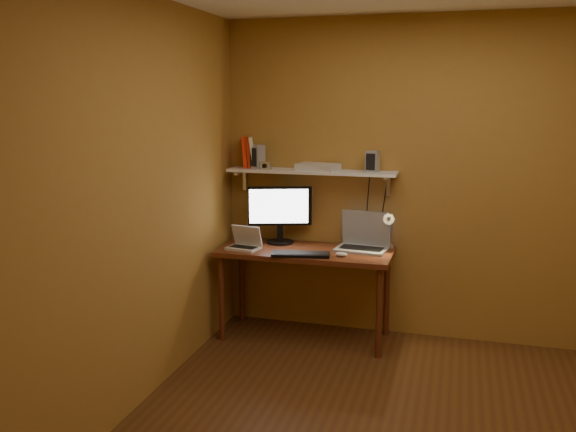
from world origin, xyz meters
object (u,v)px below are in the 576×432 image
(wall_shelf, at_px, (312,172))
(router, at_px, (318,167))
(laptop, at_px, (364,240))
(mouse, at_px, (341,254))
(desk, at_px, (305,260))
(monitor, at_px, (280,212))
(shelf_camera, at_px, (266,166))
(netbook, at_px, (245,242))
(keyboard, at_px, (301,254))
(speaker_right, at_px, (373,161))
(desk_lamp, at_px, (390,226))
(speaker_left, at_px, (256,157))

(wall_shelf, height_order, router, router)
(laptop, height_order, mouse, laptop)
(router, bearing_deg, desk, -105.41)
(monitor, xyz_separation_m, shelf_camera, (-0.11, -0.03, 0.38))
(desk, bearing_deg, netbook, -167.15)
(monitor, relative_size, netbook, 1.83)
(netbook, distance_m, keyboard, 0.51)
(desk, bearing_deg, wall_shelf, 90.00)
(netbook, xyz_separation_m, speaker_right, (0.98, 0.31, 0.66))
(desk, distance_m, netbook, 0.51)
(desk_lamp, height_order, speaker_left, speaker_left)
(wall_shelf, bearing_deg, desk, -90.00)
(laptop, xyz_separation_m, desk_lamp, (0.21, -0.02, 0.13))
(keyboard, xyz_separation_m, speaker_left, (-0.49, 0.40, 0.71))
(laptop, relative_size, keyboard, 0.96)
(wall_shelf, bearing_deg, netbook, -147.61)
(laptop, distance_m, mouse, 0.32)
(monitor, height_order, speaker_left, speaker_left)
(laptop, relative_size, netbook, 1.54)
(router, bearing_deg, laptop, -7.18)
(netbook, bearing_deg, keyboard, -1.30)
(monitor, xyz_separation_m, keyboard, (0.28, -0.37, -0.26))
(shelf_camera, distance_m, router, 0.43)
(monitor, distance_m, router, 0.50)
(laptop, height_order, router, router)
(laptop, bearing_deg, wall_shelf, -179.36)
(laptop, xyz_separation_m, router, (-0.40, 0.05, 0.57))
(keyboard, height_order, speaker_left, speaker_left)
(monitor, height_order, keyboard, monitor)
(laptop, bearing_deg, monitor, -174.73)
(speaker_right, bearing_deg, wall_shelf, -166.95)
(netbook, bearing_deg, wall_shelf, 42.49)
(speaker_right, bearing_deg, desk_lamp, -13.89)
(mouse, distance_m, shelf_camera, 0.99)
(mouse, bearing_deg, router, 135.86)
(wall_shelf, relative_size, keyboard, 3.11)
(netbook, distance_m, mouse, 0.80)
(wall_shelf, distance_m, keyboard, 0.72)
(netbook, xyz_separation_m, keyboard, (0.49, -0.10, -0.04))
(wall_shelf, xyz_separation_m, desk_lamp, (0.66, -0.07, -0.40))
(laptop, xyz_separation_m, speaker_right, (0.05, 0.06, 0.63))
(router, bearing_deg, speaker_left, -179.34)
(desk_lamp, bearing_deg, speaker_right, 154.24)
(mouse, relative_size, router, 0.29)
(monitor, relative_size, shelf_camera, 4.92)
(netbook, bearing_deg, shelf_camera, 77.38)
(desk_lamp, distance_m, router, 0.75)
(desk_lamp, xyz_separation_m, speaker_right, (-0.16, 0.08, 0.50))
(laptop, height_order, desk_lamp, desk_lamp)
(keyboard, relative_size, speaker_right, 2.68)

